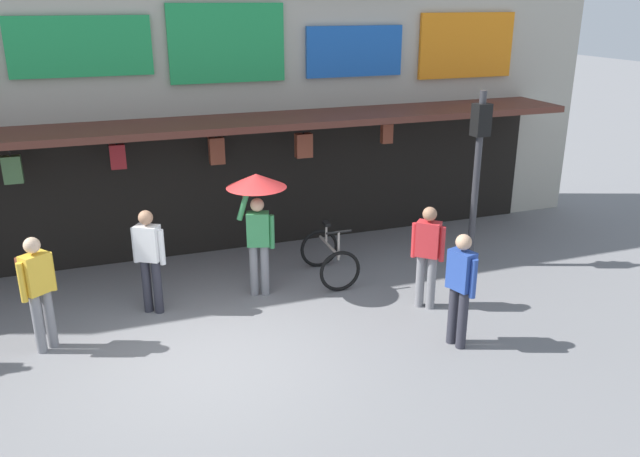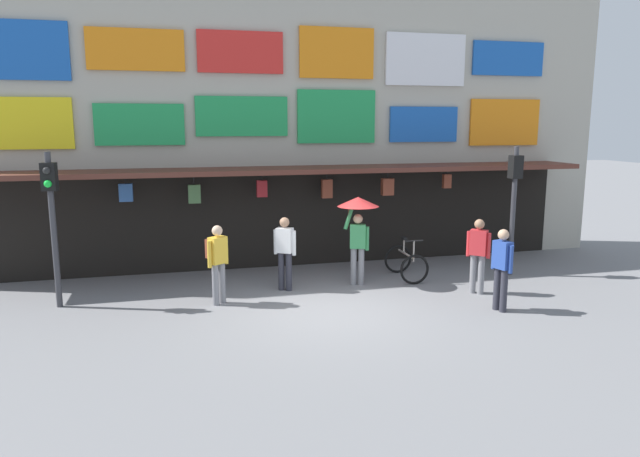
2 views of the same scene
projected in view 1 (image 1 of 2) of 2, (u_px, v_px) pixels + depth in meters
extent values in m
plane|color=slate|center=(213.00, 358.00, 8.84)|extent=(80.00, 80.00, 0.00)
cube|color=#B2AD9E|center=(152.00, 38.00, 11.56)|extent=(18.00, 1.20, 8.00)
cube|color=#592D23|center=(167.00, 128.00, 10.89)|extent=(15.30, 1.40, 0.12)
cube|color=green|center=(80.00, 47.00, 10.63)|extent=(2.30, 0.08, 0.98)
cube|color=green|center=(227.00, 43.00, 11.41)|extent=(2.09, 0.08, 1.36)
cube|color=blue|center=(355.00, 51.00, 12.26)|extent=(1.95, 0.08, 0.94)
cube|color=orange|center=(467.00, 45.00, 13.03)|extent=(2.13, 0.08, 1.28)
cylinder|color=black|center=(9.00, 148.00, 10.24)|extent=(0.02, 0.02, 0.25)
cube|color=#477042|center=(12.00, 170.00, 10.36)|extent=(0.29, 0.17, 0.45)
cylinder|color=black|center=(116.00, 139.00, 10.74)|extent=(0.02, 0.02, 0.19)
cube|color=maroon|center=(118.00, 157.00, 10.85)|extent=(0.25, 0.15, 0.41)
cylinder|color=black|center=(216.00, 132.00, 11.43)|extent=(0.02, 0.02, 0.22)
cube|color=brown|center=(217.00, 151.00, 11.55)|extent=(0.27, 0.16, 0.48)
cylinder|color=black|center=(303.00, 128.00, 11.70)|extent=(0.02, 0.02, 0.20)
cube|color=brown|center=(304.00, 145.00, 11.81)|extent=(0.30, 0.18, 0.44)
cylinder|color=black|center=(387.00, 121.00, 12.24)|extent=(0.02, 0.02, 0.14)
cube|color=brown|center=(387.00, 134.00, 12.32)|extent=(0.21, 0.13, 0.37)
cube|color=black|center=(168.00, 193.00, 11.94)|extent=(15.30, 0.04, 2.50)
cylinder|color=#38383D|center=(476.00, 182.00, 11.41)|extent=(0.12, 0.12, 3.20)
cube|color=black|center=(481.00, 120.00, 11.03)|extent=(0.29, 0.25, 0.56)
sphere|color=red|center=(477.00, 111.00, 11.10)|extent=(0.15, 0.15, 0.15)
sphere|color=black|center=(476.00, 126.00, 11.19)|extent=(0.15, 0.15, 0.15)
torus|color=black|center=(340.00, 271.00, 10.76)|extent=(0.72, 0.08, 0.72)
torus|color=black|center=(319.00, 248.00, 11.74)|extent=(0.72, 0.08, 0.72)
cylinder|color=#A3998E|center=(329.00, 246.00, 11.17)|extent=(0.07, 0.99, 0.05)
cylinder|color=#A3998E|center=(326.00, 234.00, 11.26)|extent=(0.04, 0.04, 0.35)
cube|color=black|center=(326.00, 223.00, 11.19)|extent=(0.10, 0.20, 0.06)
cylinder|color=#A3998E|center=(339.00, 246.00, 10.69)|extent=(0.04, 0.04, 0.50)
cylinder|color=black|center=(339.00, 232.00, 10.61)|extent=(0.44, 0.05, 0.04)
cylinder|color=#2D2D38|center=(147.00, 286.00, 10.03)|extent=(0.14, 0.14, 0.88)
cylinder|color=#2D2D38|center=(158.00, 287.00, 9.99)|extent=(0.14, 0.14, 0.88)
cube|color=white|center=(148.00, 243.00, 9.77)|extent=(0.42, 0.38, 0.56)
sphere|color=#A87A5B|center=(146.00, 218.00, 9.63)|extent=(0.22, 0.22, 0.22)
cylinder|color=white|center=(135.00, 245.00, 9.83)|extent=(0.09, 0.09, 0.56)
cylinder|color=white|center=(162.00, 247.00, 9.74)|extent=(0.09, 0.09, 0.56)
cylinder|color=gray|center=(265.00, 270.00, 10.61)|extent=(0.14, 0.14, 0.88)
cylinder|color=gray|center=(254.00, 270.00, 10.60)|extent=(0.14, 0.14, 0.88)
cube|color=#388E51|center=(258.00, 229.00, 10.36)|extent=(0.41, 0.31, 0.56)
sphere|color=tan|center=(257.00, 205.00, 10.22)|extent=(0.22, 0.22, 0.22)
cylinder|color=#388E51|center=(272.00, 232.00, 10.39)|extent=(0.09, 0.09, 0.56)
cylinder|color=#388E51|center=(243.00, 206.00, 10.21)|extent=(0.23, 0.09, 0.48)
cylinder|color=#4C3823|center=(243.00, 199.00, 10.18)|extent=(0.02, 0.02, 0.55)
cone|color=red|center=(256.00, 181.00, 10.09)|extent=(0.96, 0.96, 0.22)
cylinder|color=#2D2D38|center=(462.00, 319.00, 8.97)|extent=(0.14, 0.14, 0.88)
cylinder|color=#2D2D38|center=(453.00, 315.00, 9.11)|extent=(0.14, 0.14, 0.88)
cube|color=#28479E|center=(461.00, 270.00, 8.79)|extent=(0.31, 0.41, 0.56)
sphere|color=tan|center=(464.00, 242.00, 8.66)|extent=(0.22, 0.22, 0.22)
cylinder|color=#28479E|center=(473.00, 279.00, 8.64)|extent=(0.09, 0.09, 0.56)
cylinder|color=#28479E|center=(449.00, 268.00, 8.98)|extent=(0.09, 0.09, 0.56)
cylinder|color=gray|center=(431.00, 283.00, 10.13)|extent=(0.14, 0.14, 0.88)
cylinder|color=gray|center=(420.00, 281.00, 10.20)|extent=(0.14, 0.14, 0.88)
cube|color=red|center=(428.00, 239.00, 9.93)|extent=(0.41, 0.41, 0.56)
sphere|color=#A87A5B|center=(430.00, 214.00, 9.79)|extent=(0.22, 0.22, 0.22)
cylinder|color=red|center=(442.00, 244.00, 9.86)|extent=(0.09, 0.09, 0.56)
cylinder|color=red|center=(414.00, 240.00, 10.03)|extent=(0.09, 0.09, 0.56)
cylinder|color=gray|center=(50.00, 318.00, 9.00)|extent=(0.14, 0.14, 0.88)
cylinder|color=gray|center=(38.00, 324.00, 8.86)|extent=(0.14, 0.14, 0.88)
cube|color=gold|center=(36.00, 274.00, 8.68)|extent=(0.42, 0.39, 0.56)
sphere|color=beige|center=(32.00, 245.00, 8.55)|extent=(0.22, 0.22, 0.22)
cylinder|color=gold|center=(51.00, 272.00, 8.87)|extent=(0.09, 0.09, 0.56)
cylinder|color=gold|center=(22.00, 283.00, 8.53)|extent=(0.09, 0.09, 0.56)
cube|color=brown|center=(29.00, 270.00, 8.76)|extent=(0.32, 0.29, 0.40)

